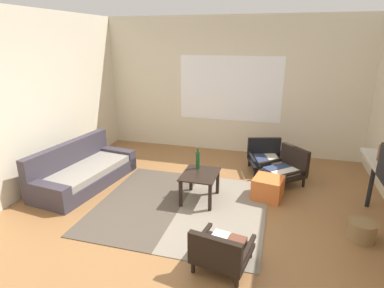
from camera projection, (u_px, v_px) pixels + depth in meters
ground_plane at (188, 226)px, 4.00m from camera, size 7.80×7.80×0.00m
far_wall_with_window at (230, 86)px, 6.37m from camera, size 5.60×0.13×2.70m
side_wall_left at (16, 106)px, 4.53m from camera, size 0.12×6.60×2.70m
area_rug at (181, 206)px, 4.47m from camera, size 2.34×2.18×0.01m
couch at (83, 172)px, 5.12m from camera, size 0.98×1.85×0.68m
coffee_table at (200, 179)px, 4.56m from camera, size 0.50×0.61×0.42m
armchair_by_window at (266, 157)px, 5.66m from camera, size 0.75×0.75×0.54m
armchair_striped_foreground at (221, 251)px, 3.20m from camera, size 0.64×0.64×0.48m
armchair_corner at (287, 167)px, 5.15m from camera, size 0.79×0.80×0.60m
ottoman_orange at (268, 188)px, 4.67m from camera, size 0.48×0.48×0.32m
glass_bottle at (198, 160)px, 4.66m from camera, size 0.06×0.06×0.32m
wicker_basket at (362, 231)px, 3.71m from camera, size 0.31×0.31×0.24m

